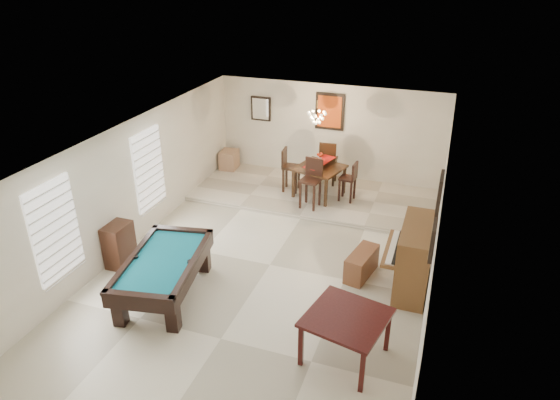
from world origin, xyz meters
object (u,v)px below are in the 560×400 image
Objects in this scene: square_table at (345,337)px; corner_bench at (229,160)px; apothecary_chest at (119,245)px; dining_chair_east at (347,181)px; pool_table at (165,278)px; dining_table at (319,179)px; chandelier at (317,113)px; dining_chair_west at (291,170)px; dining_chair_south at (310,184)px; dining_chair_north at (328,162)px; piano_bench at (362,264)px; upright_piano at (406,256)px; flower_vase at (320,157)px.

corner_bench is (-4.66, 6.05, -0.01)m from square_table.
dining_chair_east is at bearing 48.49° from apothecary_chest.
square_table is at bearing -18.26° from pool_table.
dining_chair_east is 3.68m from corner_bench.
dining_table is 1.65m from chandelier.
pool_table is 2.00× the size of dining_chair_west.
apothecary_chest is (-1.36, 0.58, 0.07)m from pool_table.
dining_chair_east reaches higher than corner_bench.
dining_chair_east is (0.74, 0.66, -0.09)m from dining_chair_south.
dining_chair_south is at bearing -140.77° from dining_chair_west.
dining_chair_north is at bearing 79.69° from chandelier.
dining_table is (-1.64, 2.93, 0.30)m from piano_bench.
dining_chair_east is at bearing 125.91° from dining_chair_north.
dining_chair_south is at bearing 137.07° from upright_piano.
corner_bench is at bearing 139.63° from piano_bench.
chandelier is at bearing 62.79° from pool_table.
piano_bench is at bearing -45.61° from dining_chair_south.
dining_table is 0.75m from dining_chair_west.
chandelier reaches higher than square_table.
chandelier reaches higher than dining_table.
apothecary_chest is at bearing -125.07° from flower_vase.
flower_vase is 0.44× the size of chandelier.
upright_piano reaches higher than piano_bench.
apothecary_chest is 4.47m from dining_chair_south.
chandelier is (0.62, -0.03, 1.53)m from dining_chair_west.
chandelier is at bearing -17.63° from corner_bench.
apothecary_chest is 0.74× the size of dining_chair_south.
square_table is 0.96× the size of dining_chair_north.
dining_chair_west is at bearing 176.65° from flower_vase.
chandelier is (-0.11, 0.01, 1.08)m from flower_vase.
flower_vase is 0.27× the size of dining_chair_east.
apothecary_chest reaches higher than corner_bench.
dining_chair_west is (-0.77, -0.75, -0.03)m from dining_chair_north.
upright_piano reaches higher than flower_vase.
dining_table is (2.89, 4.12, 0.12)m from apothecary_chest.
dining_chair_south is (1.51, 4.01, 0.34)m from pool_table.
dining_chair_north is 1.07m from dining_chair_west.
dining_chair_south is 1.07× the size of dining_chair_west.
dining_chair_west is (-0.74, 0.04, -0.45)m from flower_vase.
upright_piano reaches higher than dining_table.
apothecary_chest is at bearing -36.42° from dining_chair_east.
dining_chair_north is (0.03, 0.79, -0.42)m from flower_vase.
dining_chair_north is at bearing 88.03° from dining_table.
dining_table is 2.98m from corner_bench.
square_table is at bearing -158.40° from dining_chair_west.
square_table reaches higher than piano_bench.
dining_chair_south is at bearing 84.28° from dining_chair_north.
corner_bench is at bearing 92.71° from pool_table.
dining_table is (1.54, 4.71, 0.19)m from pool_table.
dining_chair_south is (-1.85, 4.47, 0.32)m from square_table.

